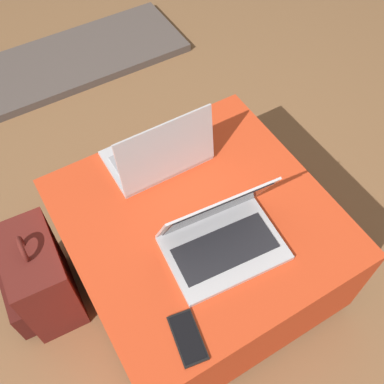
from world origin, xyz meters
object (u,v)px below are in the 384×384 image
(laptop_near, at_px, (221,235))
(cell_phone, at_px, (188,338))
(backpack, at_px, (39,280))
(laptop_far, at_px, (159,154))

(laptop_near, height_order, cell_phone, laptop_near)
(laptop_near, xyz_separation_m, backpack, (-0.55, 0.31, -0.31))
(laptop_near, xyz_separation_m, laptop_far, (-0.01, 0.38, -0.00))
(cell_phone, xyz_separation_m, backpack, (-0.31, 0.52, -0.26))
(laptop_near, distance_m, laptop_far, 0.38)
(cell_phone, bearing_deg, laptop_far, 78.25)
(laptop_far, distance_m, backpack, 0.63)
(backpack, bearing_deg, cell_phone, 34.72)
(laptop_far, height_order, backpack, laptop_far)
(laptop_near, distance_m, backpack, 0.70)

